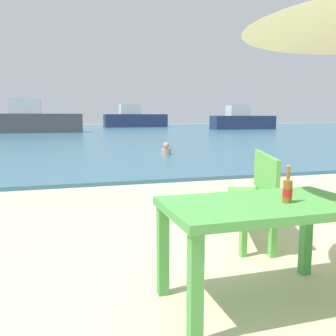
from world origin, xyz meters
name	(u,v)px	position (x,y,z in m)	size (l,w,h in m)	color
ground_plane	(309,300)	(0.00, 0.00, 0.00)	(120.00, 120.00, 0.00)	beige
sea_water	(76,132)	(0.00, 30.00, 0.04)	(120.00, 50.00, 0.08)	#386B84
picnic_table_green	(263,217)	(-0.38, 0.07, 0.65)	(1.40, 0.80, 0.76)	#4C9E47
beer_bottle_amber	(288,189)	(-0.23, 0.00, 0.85)	(0.07, 0.07, 0.26)	brown
bench_green_left	(256,191)	(0.33, 1.37, 0.54)	(0.76, 1.25, 0.95)	#60B24C
swimmer_person	(166,150)	(1.80, 9.71, 0.24)	(0.34, 0.34, 0.41)	tan
boat_fishing_trawler	(135,119)	(7.18, 40.36, 1.02)	(7.19, 1.96, 2.61)	navy
boat_sailboat	(33,121)	(-3.27, 28.51, 1.01)	(7.09, 1.93, 2.58)	#4C4C4C
boat_cargo_ship	(242,121)	(15.76, 30.55, 0.91)	(6.32, 1.72, 2.30)	navy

